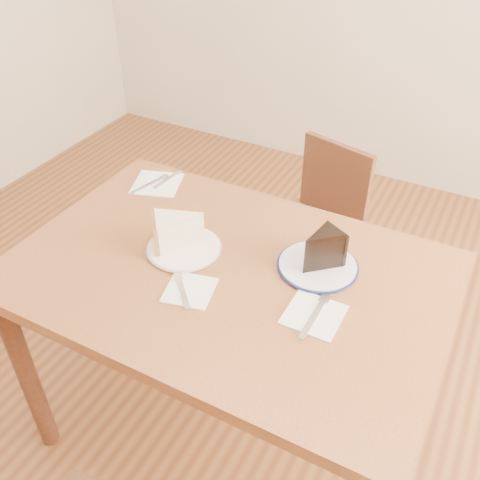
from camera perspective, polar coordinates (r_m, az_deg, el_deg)
name	(u,v)px	position (r m, az deg, el deg)	size (l,w,h in m)	color
ground	(230,426)	(2.05, -1.06, -19.25)	(4.00, 4.00, 0.00)	#4B2914
table	(228,296)	(1.55, -1.33, -5.94)	(1.20, 0.80, 0.75)	#532C16
chair_far	(315,227)	(2.22, 7.96, 1.41)	(0.46, 0.46, 0.75)	#351910
plate_cream	(184,248)	(1.55, -5.98, -0.87)	(0.21, 0.21, 0.01)	white
plate_navy	(318,266)	(1.50, 8.28, -2.74)	(0.22, 0.22, 0.01)	white
carrot_cake	(181,231)	(1.54, -6.33, 0.96)	(0.10, 0.14, 0.09)	#EFDFC5
chocolate_cake	(320,252)	(1.46, 8.48, -1.29)	(0.08, 0.11, 0.10)	black
napkin_cream	(190,290)	(1.42, -5.40, -5.35)	(0.12, 0.12, 0.00)	white
napkin_navy	(314,315)	(1.37, 7.88, -7.89)	(0.14, 0.14, 0.00)	white
napkin_spare	(157,184)	(1.87, -8.86, 5.97)	(0.16, 0.16, 0.00)	white
fork_cream	(182,291)	(1.42, -6.16, -5.41)	(0.01, 0.14, 0.00)	silver
knife_navy	(314,316)	(1.36, 7.92, -8.07)	(0.02, 0.17, 0.00)	silver
fork_spare	(167,179)	(1.88, -7.75, 6.42)	(0.01, 0.14, 0.00)	silver
knife_spare	(149,184)	(1.86, -9.64, 5.88)	(0.01, 0.16, 0.00)	silver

